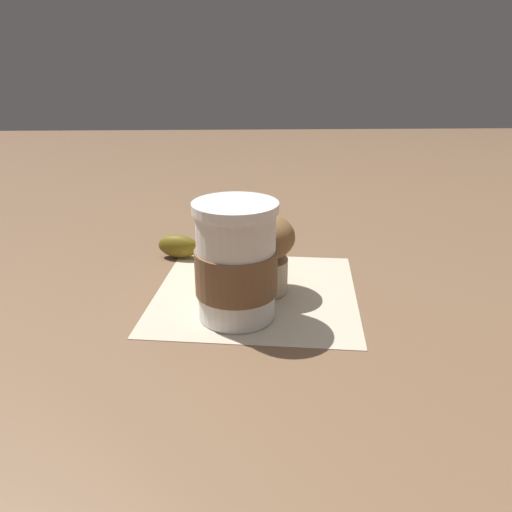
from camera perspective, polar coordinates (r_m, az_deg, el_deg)
The scene contains 5 objects.
ground_plane at distance 0.62m, azimuth 0.00°, elevation -4.21°, with size 3.00×3.00×0.00m, color brown.
paper_napkin at distance 0.62m, azimuth 0.00°, elevation -4.14°, with size 0.24×0.24×0.00m, color beige.
coffee_cup at distance 0.54m, azimuth -2.29°, elevation -0.88°, with size 0.09×0.09×0.13m.
muffin at distance 0.60m, azimuth 0.68°, elevation 0.79°, with size 0.08×0.08×0.10m.
banana at distance 0.70m, azimuth -4.55°, elevation 0.53°, with size 0.11×0.17×0.03m.
Camera 1 is at (-0.56, 0.02, 0.27)m, focal length 35.00 mm.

